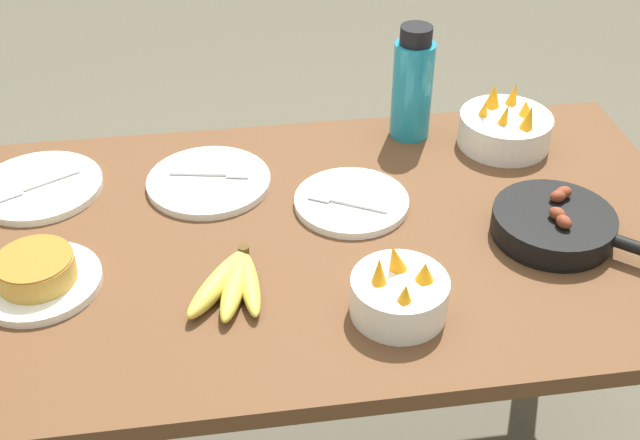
# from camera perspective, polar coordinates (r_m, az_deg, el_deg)

# --- Properties ---
(dining_table) EXTENTS (1.48, 0.84, 0.77)m
(dining_table) POSITION_cam_1_polar(r_m,az_deg,el_deg) (1.60, 0.00, -4.09)
(dining_table) COLOR brown
(dining_table) RESTS_ON ground_plane
(banana_bunch) EXTENTS (0.14, 0.20, 0.04)m
(banana_bunch) POSITION_cam_1_polar(r_m,az_deg,el_deg) (1.40, -6.26, -4.46)
(banana_bunch) COLOR gold
(banana_bunch) RESTS_ON dining_table
(skillet) EXTENTS (0.32, 0.30, 0.08)m
(skillet) POSITION_cam_1_polar(r_m,az_deg,el_deg) (1.57, 16.43, -0.33)
(skillet) COLOR black
(skillet) RESTS_ON dining_table
(frittata_plate_center) EXTENTS (0.22, 0.22, 0.06)m
(frittata_plate_center) POSITION_cam_1_polar(r_m,az_deg,el_deg) (1.48, -19.45, -3.71)
(frittata_plate_center) COLOR white
(frittata_plate_center) RESTS_ON dining_table
(empty_plate_near_front) EXTENTS (0.23, 0.23, 0.02)m
(empty_plate_near_front) POSITION_cam_1_polar(r_m,az_deg,el_deg) (1.60, 2.24, 1.30)
(empty_plate_near_front) COLOR white
(empty_plate_near_front) RESTS_ON dining_table
(empty_plate_far_left) EXTENTS (0.26, 0.26, 0.02)m
(empty_plate_far_left) POSITION_cam_1_polar(r_m,az_deg,el_deg) (1.74, -19.34, 2.23)
(empty_plate_far_left) COLOR white
(empty_plate_far_left) RESTS_ON dining_table
(empty_plate_far_right) EXTENTS (0.26, 0.26, 0.02)m
(empty_plate_far_right) POSITION_cam_1_polar(r_m,az_deg,el_deg) (1.68, -7.91, 2.73)
(empty_plate_far_right) COLOR white
(empty_plate_far_right) RESTS_ON dining_table
(fruit_bowl_mango) EXTENTS (0.20, 0.20, 0.13)m
(fruit_bowl_mango) POSITION_cam_1_polar(r_m,az_deg,el_deg) (1.83, 13.02, 6.41)
(fruit_bowl_mango) COLOR white
(fruit_bowl_mango) RESTS_ON dining_table
(fruit_bowl_citrus) EXTENTS (0.16, 0.16, 0.12)m
(fruit_bowl_citrus) POSITION_cam_1_polar(r_m,az_deg,el_deg) (1.34, 5.66, -5.26)
(fruit_bowl_citrus) COLOR white
(fruit_bowl_citrus) RESTS_ON dining_table
(water_bottle) EXTENTS (0.09, 0.09, 0.26)m
(water_bottle) POSITION_cam_1_polar(r_m,az_deg,el_deg) (1.79, 6.59, 9.50)
(water_bottle) COLOR teal
(water_bottle) RESTS_ON dining_table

